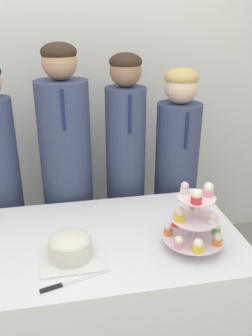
{
  "coord_description": "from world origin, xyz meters",
  "views": [
    {
      "loc": [
        -0.14,
        -1.04,
        1.72
      ],
      "look_at": [
        0.14,
        0.43,
        1.08
      ],
      "focal_mm": 38.0,
      "sensor_mm": 36.0,
      "label": 1
    }
  ],
  "objects_px": {
    "cupcake_stand": "(194,220)",
    "student_3": "(175,184)",
    "cake_knife": "(64,284)",
    "student_0": "(2,194)",
    "round_cake": "(70,246)",
    "student_2": "(126,181)",
    "student_1": "(68,185)"
  },
  "relations": [
    {
      "from": "round_cake",
      "to": "cake_knife",
      "type": "bearing_deg",
      "value": -101.32
    },
    {
      "from": "round_cake",
      "to": "student_3",
      "type": "height_order",
      "value": "student_3"
    },
    {
      "from": "student_1",
      "to": "student_3",
      "type": "bearing_deg",
      "value": -0.0
    },
    {
      "from": "cupcake_stand",
      "to": "student_3",
      "type": "bearing_deg",
      "value": 77.67
    },
    {
      "from": "student_0",
      "to": "student_1",
      "type": "distance_m",
      "value": 0.4
    },
    {
      "from": "cupcake_stand",
      "to": "student_1",
      "type": "xyz_separation_m",
      "value": [
        -0.54,
        0.72,
        -0.12
      ]
    },
    {
      "from": "round_cake",
      "to": "cupcake_stand",
      "type": "xyz_separation_m",
      "value": [
        0.55,
        -0.02,
        0.08
      ]
    },
    {
      "from": "round_cake",
      "to": "student_2",
      "type": "relative_size",
      "value": 0.17
    },
    {
      "from": "cake_knife",
      "to": "cupcake_stand",
      "type": "relative_size",
      "value": 0.91
    },
    {
      "from": "cupcake_stand",
      "to": "student_0",
      "type": "distance_m",
      "value": 1.19
    },
    {
      "from": "cake_knife",
      "to": "student_3",
      "type": "height_order",
      "value": "student_3"
    },
    {
      "from": "student_3",
      "to": "cupcake_stand",
      "type": "bearing_deg",
      "value": -102.33
    },
    {
      "from": "cupcake_stand",
      "to": "student_3",
      "type": "relative_size",
      "value": 0.22
    },
    {
      "from": "student_2",
      "to": "cake_knife",
      "type": "bearing_deg",
      "value": -115.44
    },
    {
      "from": "cake_knife",
      "to": "student_1",
      "type": "bearing_deg",
      "value": 71.84
    },
    {
      "from": "student_0",
      "to": "student_3",
      "type": "relative_size",
      "value": 1.04
    },
    {
      "from": "student_2",
      "to": "student_3",
      "type": "xyz_separation_m",
      "value": [
        0.33,
        0.0,
        -0.05
      ]
    },
    {
      "from": "cake_knife",
      "to": "student_0",
      "type": "distance_m",
      "value": 0.94
    },
    {
      "from": "cake_knife",
      "to": "student_1",
      "type": "distance_m",
      "value": 0.87
    },
    {
      "from": "cake_knife",
      "to": "student_0",
      "type": "height_order",
      "value": "student_0"
    },
    {
      "from": "cupcake_stand",
      "to": "cake_knife",
      "type": "bearing_deg",
      "value": -165.74
    },
    {
      "from": "round_cake",
      "to": "student_2",
      "type": "xyz_separation_m",
      "value": [
        0.38,
        0.7,
        -0.04
      ]
    },
    {
      "from": "round_cake",
      "to": "student_3",
      "type": "relative_size",
      "value": 0.18
    },
    {
      "from": "student_0",
      "to": "student_2",
      "type": "distance_m",
      "value": 0.76
    },
    {
      "from": "cake_knife",
      "to": "cupcake_stand",
      "type": "distance_m",
      "value": 0.62
    },
    {
      "from": "student_3",
      "to": "student_1",
      "type": "bearing_deg",
      "value": 180.0
    },
    {
      "from": "cupcake_stand",
      "to": "student_0",
      "type": "relative_size",
      "value": 0.21
    },
    {
      "from": "student_2",
      "to": "student_3",
      "type": "relative_size",
      "value": 1.06
    },
    {
      "from": "cake_knife",
      "to": "student_3",
      "type": "bearing_deg",
      "value": 34.57
    },
    {
      "from": "cake_knife",
      "to": "student_3",
      "type": "distance_m",
      "value": 1.15
    },
    {
      "from": "cake_knife",
      "to": "round_cake",
      "type": "bearing_deg",
      "value": 63.89
    },
    {
      "from": "cake_knife",
      "to": "student_0",
      "type": "bearing_deg",
      "value": 96.76
    }
  ]
}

